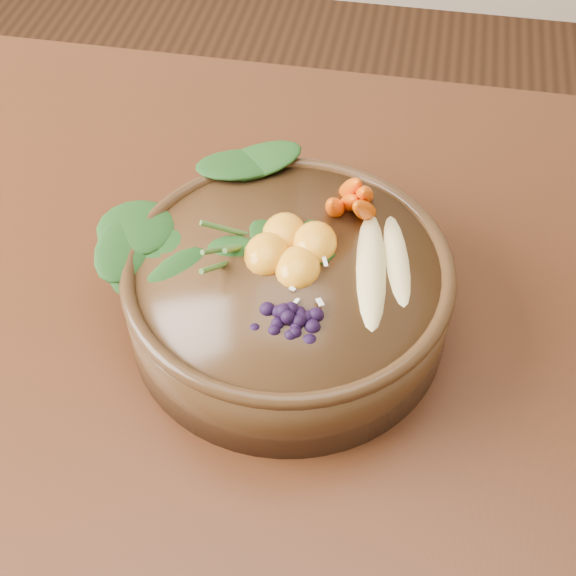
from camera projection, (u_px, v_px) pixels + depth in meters
name	position (u px, v px, depth m)	size (l,w,h in m)	color
dining_table	(300.00, 402.00, 0.81)	(1.60, 0.90, 0.75)	#331C0C
stoneware_bowl	(288.00, 295.00, 0.73)	(0.29, 0.29, 0.08)	#452B14
kale_heap	(240.00, 200.00, 0.72)	(0.19, 0.17, 0.04)	#1E4818
carrot_cluster	(348.00, 173.00, 0.72)	(0.06, 0.06, 0.08)	#EF5400
banana_halves	(385.00, 253.00, 0.69)	(0.07, 0.17, 0.03)	#E0CC84
mandarin_cluster	(291.00, 238.00, 0.70)	(0.08, 0.09, 0.03)	orange
blueberry_pile	(290.00, 303.00, 0.64)	(0.13, 0.10, 0.04)	black
coconut_flakes	(290.00, 280.00, 0.68)	(0.09, 0.07, 0.01)	white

